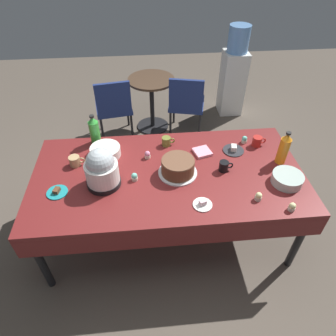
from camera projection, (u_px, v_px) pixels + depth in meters
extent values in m
plane|color=brown|center=(168.00, 229.00, 2.93)|extent=(9.00, 9.00, 0.00)
cube|color=maroon|center=(168.00, 174.00, 2.45)|extent=(2.20, 1.10, 0.04)
cylinder|color=black|center=(40.00, 261.00, 2.28)|extent=(0.06, 0.06, 0.71)
cylinder|color=black|center=(299.00, 240.00, 2.42)|extent=(0.06, 0.06, 0.71)
cylinder|color=black|center=(62.00, 176.00, 2.98)|extent=(0.06, 0.06, 0.71)
cylinder|color=black|center=(261.00, 164.00, 3.12)|extent=(0.06, 0.06, 0.71)
cube|color=maroon|center=(175.00, 238.00, 2.12)|extent=(2.20, 0.01, 0.18)
cube|color=maroon|center=(163.00, 145.00, 2.93)|extent=(2.20, 0.01, 0.18)
cylinder|color=silver|center=(178.00, 173.00, 2.43)|extent=(0.32, 0.32, 0.01)
cylinder|color=brown|center=(178.00, 167.00, 2.38)|extent=(0.27, 0.27, 0.12)
cylinder|color=brown|center=(178.00, 161.00, 2.34)|extent=(0.26, 0.26, 0.01)
cylinder|color=black|center=(104.00, 182.00, 2.32)|extent=(0.26, 0.26, 0.04)
cylinder|color=white|center=(102.00, 172.00, 2.26)|extent=(0.25, 0.25, 0.16)
sphere|color=#B2BCC1|center=(100.00, 162.00, 2.19)|extent=(0.22, 0.22, 0.22)
cylinder|color=#B2C6BC|center=(287.00, 179.00, 2.32)|extent=(0.24, 0.24, 0.08)
cylinder|color=silver|center=(105.00, 151.00, 2.58)|extent=(0.26, 0.26, 0.08)
cylinder|color=#2D2D33|center=(233.00, 150.00, 2.65)|extent=(0.19, 0.19, 0.01)
cube|color=white|center=(234.00, 148.00, 2.63)|extent=(0.06, 0.07, 0.05)
cylinder|color=teal|center=(57.00, 192.00, 2.26)|extent=(0.16, 0.16, 0.01)
cube|color=brown|center=(57.00, 190.00, 2.25)|extent=(0.05, 0.06, 0.03)
cylinder|color=white|center=(203.00, 205.00, 2.17)|extent=(0.14, 0.14, 0.01)
cube|color=beige|center=(203.00, 203.00, 2.16)|extent=(0.06, 0.05, 0.04)
cylinder|color=beige|center=(258.00, 198.00, 2.21)|extent=(0.05, 0.05, 0.03)
sphere|color=beige|center=(259.00, 195.00, 2.19)|extent=(0.05, 0.05, 0.05)
cylinder|color=beige|center=(291.00, 208.00, 2.13)|extent=(0.05, 0.05, 0.03)
sphere|color=beige|center=(293.00, 206.00, 2.11)|extent=(0.05, 0.05, 0.05)
cylinder|color=beige|center=(244.00, 141.00, 2.73)|extent=(0.05, 0.05, 0.03)
sphere|color=#6BC6B2|center=(245.00, 138.00, 2.71)|extent=(0.05, 0.05, 0.05)
cylinder|color=beige|center=(148.00, 156.00, 2.57)|extent=(0.05, 0.05, 0.03)
sphere|color=pink|center=(147.00, 154.00, 2.55)|extent=(0.05, 0.05, 0.05)
cylinder|color=beige|center=(135.00, 178.00, 2.36)|extent=(0.05, 0.05, 0.03)
sphere|color=#6BC6B2|center=(134.00, 176.00, 2.34)|extent=(0.05, 0.05, 0.05)
cylinder|color=green|center=(95.00, 133.00, 2.67)|extent=(0.09, 0.09, 0.22)
cone|color=green|center=(92.00, 120.00, 2.58)|extent=(0.08, 0.08, 0.05)
cylinder|color=black|center=(92.00, 116.00, 2.56)|extent=(0.04, 0.04, 0.02)
cylinder|color=orange|center=(283.00, 151.00, 2.46)|extent=(0.09, 0.09, 0.23)
cone|color=orange|center=(288.00, 137.00, 2.37)|extent=(0.08, 0.08, 0.05)
cylinder|color=black|center=(289.00, 133.00, 2.35)|extent=(0.04, 0.04, 0.02)
cylinder|color=tan|center=(75.00, 161.00, 2.48)|extent=(0.09, 0.09, 0.08)
torus|color=tan|center=(82.00, 160.00, 2.48)|extent=(0.05, 0.01, 0.05)
cylinder|color=black|center=(224.00, 166.00, 2.43)|extent=(0.08, 0.08, 0.09)
torus|color=black|center=(230.00, 165.00, 2.43)|extent=(0.06, 0.01, 0.06)
cylinder|color=#B2231E|center=(257.00, 141.00, 2.68)|extent=(0.08, 0.08, 0.09)
torus|color=#B2231E|center=(263.00, 141.00, 2.68)|extent=(0.06, 0.01, 0.06)
cylinder|color=olive|center=(166.00, 141.00, 2.69)|extent=(0.08, 0.08, 0.08)
torus|color=olive|center=(172.00, 141.00, 2.69)|extent=(0.05, 0.01, 0.05)
cube|color=pink|center=(202.00, 152.00, 2.62)|extent=(0.17, 0.17, 0.02)
cube|color=navy|center=(114.00, 107.00, 3.85)|extent=(0.50, 0.50, 0.05)
cube|color=navy|center=(113.00, 99.00, 3.56)|extent=(0.42, 0.10, 0.40)
cylinder|color=black|center=(128.00, 113.00, 4.17)|extent=(0.03, 0.03, 0.40)
cylinder|color=black|center=(100.00, 116.00, 4.11)|extent=(0.03, 0.03, 0.40)
cylinder|color=black|center=(132.00, 128.00, 3.90)|extent=(0.03, 0.03, 0.40)
cylinder|color=black|center=(103.00, 132.00, 3.83)|extent=(0.03, 0.03, 0.40)
cube|color=navy|center=(187.00, 104.00, 3.92)|extent=(0.53, 0.53, 0.05)
cube|color=navy|center=(186.00, 95.00, 3.62)|extent=(0.42, 0.13, 0.40)
cylinder|color=black|center=(201.00, 112.00, 4.19)|extent=(0.04, 0.04, 0.40)
cylinder|color=black|center=(174.00, 110.00, 4.23)|extent=(0.04, 0.04, 0.40)
cylinder|color=black|center=(199.00, 127.00, 3.91)|extent=(0.04, 0.04, 0.40)
cylinder|color=black|center=(170.00, 125.00, 3.95)|extent=(0.04, 0.04, 0.40)
cylinder|color=#473323|center=(151.00, 80.00, 3.81)|extent=(0.60, 0.60, 0.03)
cylinder|color=black|center=(152.00, 104.00, 4.05)|extent=(0.06, 0.06, 0.67)
cylinder|color=black|center=(153.00, 126.00, 4.27)|extent=(0.44, 0.44, 0.02)
cube|color=silver|center=(232.00, 83.00, 4.30)|extent=(0.32, 0.32, 0.90)
cylinder|color=#6699D8|center=(239.00, 39.00, 3.89)|extent=(0.28, 0.28, 0.34)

